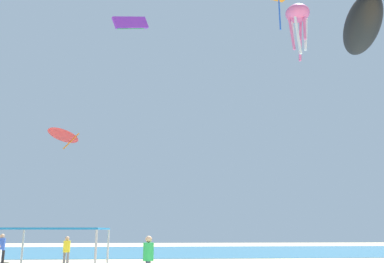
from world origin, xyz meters
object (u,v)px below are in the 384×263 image
at_px(canopy_tent, 57,231).
at_px(kite_octopus_pink, 298,16).
at_px(kite_delta_red, 64,133).
at_px(kite_parafoil_purple, 131,23).
at_px(kite_inflatable_black, 362,26).
at_px(person_central, 67,248).
at_px(person_leftmost, 148,255).
at_px(person_near_tent, 1,246).

bearing_deg(canopy_tent, kite_octopus_pink, 52.41).
xyz_separation_m(kite_delta_red, kite_parafoil_purple, (4.96, 3.50, 12.44)).
bearing_deg(kite_parafoil_purple, kite_inflatable_black, 99.47).
bearing_deg(person_central, kite_octopus_pink, 61.26).
xyz_separation_m(kite_inflatable_black, kite_parafoil_purple, (-15.99, 15.11, 7.79)).
distance_m(canopy_tent, person_central, 13.07).
bearing_deg(kite_delta_red, canopy_tent, 147.08).
xyz_separation_m(canopy_tent, kite_octopus_pink, (16.63, 21.60, 20.68)).
xyz_separation_m(canopy_tent, kite_delta_red, (-4.93, 20.39, 8.05)).
height_order(canopy_tent, person_leftmost, canopy_tent).
height_order(person_near_tent, kite_delta_red, kite_delta_red).
relative_size(person_leftmost, kite_inflatable_black, 0.24).
bearing_deg(kite_octopus_pink, person_leftmost, -69.96).
relative_size(canopy_tent, kite_delta_red, 0.82).
bearing_deg(kite_delta_red, kite_octopus_pink, -133.30).
bearing_deg(person_leftmost, person_near_tent, -129.45).
height_order(person_central, kite_delta_red, kite_delta_red).
bearing_deg(kite_parafoil_purple, person_central, 40.49).
relative_size(person_central, kite_parafoil_purple, 0.49).
xyz_separation_m(person_leftmost, kite_octopus_pink, (13.74, 17.29, 21.68)).
bearing_deg(canopy_tent, kite_delta_red, 103.59).
distance_m(canopy_tent, kite_parafoil_purple, 31.47).
height_order(person_near_tent, kite_parafoil_purple, kite_parafoil_purple).
relative_size(person_central, kite_octopus_pink, 0.32).
relative_size(kite_delta_red, kite_inflatable_black, 0.48).
bearing_deg(person_central, kite_inflatable_black, 24.16).
distance_m(person_leftmost, kite_inflatable_black, 19.50).
distance_m(person_near_tent, kite_inflatable_black, 27.31).
xyz_separation_m(kite_delta_red, kite_inflatable_black, (20.95, -11.60, 4.65)).
bearing_deg(person_near_tent, person_leftmost, 128.11).
distance_m(canopy_tent, person_leftmost, 5.29).
distance_m(person_central, kite_octopus_pink, 30.23).
bearing_deg(person_leftmost, kite_delta_red, -147.80).
bearing_deg(person_near_tent, kite_parafoil_purple, -132.39).
height_order(kite_delta_red, kite_inflatable_black, kite_inflatable_black).
height_order(person_central, kite_parafoil_purple, kite_parafoil_purple).
bearing_deg(person_leftmost, kite_octopus_pink, 147.79).
height_order(kite_inflatable_black, kite_parafoil_purple, kite_parafoil_purple).
distance_m(kite_delta_red, kite_octopus_pink, 25.02).
bearing_deg(kite_delta_red, person_central, 151.88).
relative_size(canopy_tent, kite_inflatable_black, 0.39).
bearing_deg(canopy_tent, person_central, 100.65).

